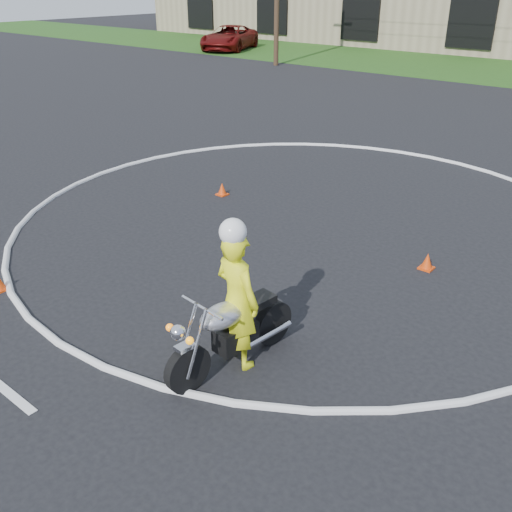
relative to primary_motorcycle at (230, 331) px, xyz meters
The scene contains 5 objects.
ground 2.88m from the primary_motorcycle, 140.37° to the left, with size 120.00×120.00×0.00m, color black.
course_markings 6.18m from the primary_motorcycle, 90.08° to the left, with size 19.05×19.05×0.12m.
primary_motorcycle is the anchor object (origin of this frame).
rider_primary_grp 0.48m from the primary_motorcycle, 89.96° to the left, with size 0.73×0.52×2.09m.
pickup_grp 36.19m from the primary_motorcycle, 132.40° to the left, with size 4.69×6.39×1.61m.
Camera 1 is at (6.40, -6.32, 4.67)m, focal length 40.00 mm.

